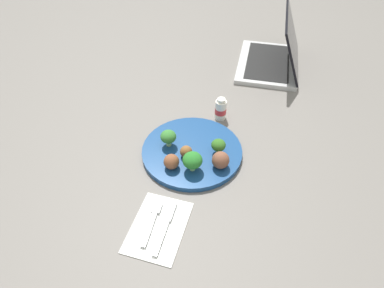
{
  "coord_description": "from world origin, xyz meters",
  "views": [
    {
      "loc": [
        -0.63,
        -0.16,
        0.66
      ],
      "look_at": [
        0.0,
        0.0,
        0.04
      ],
      "focal_mm": 30.72,
      "sensor_mm": 36.0,
      "label": 1
    }
  ],
  "objects_px": {
    "meatball_far_rim": "(171,162)",
    "napkin": "(158,227)",
    "broccoli_floret_back_left": "(192,160)",
    "broccoli_floret_far_rim": "(218,145)",
    "knife": "(167,225)",
    "laptop": "(274,57)",
    "meatball_near_rim": "(221,160)",
    "broccoli_floret_near_rim": "(168,138)",
    "yogurt_bottle": "(221,109)",
    "meatball_mid_right": "(186,152)",
    "plate": "(192,151)",
    "fork": "(152,221)"
  },
  "relations": [
    {
      "from": "meatball_far_rim",
      "to": "napkin",
      "type": "distance_m",
      "value": 0.18
    },
    {
      "from": "broccoli_floret_back_left",
      "to": "broccoli_floret_far_rim",
      "type": "distance_m",
      "value": 0.09
    },
    {
      "from": "knife",
      "to": "laptop",
      "type": "bearing_deg",
      "value": -13.1
    },
    {
      "from": "broccoli_floret_far_rim",
      "to": "laptop",
      "type": "xyz_separation_m",
      "value": [
        0.53,
        -0.11,
        -0.01
      ]
    },
    {
      "from": "meatball_near_rim",
      "to": "broccoli_floret_back_left",
      "type": "bearing_deg",
      "value": 112.97
    },
    {
      "from": "meatball_far_rim",
      "to": "broccoli_floret_near_rim",
      "type": "bearing_deg",
      "value": 23.79
    },
    {
      "from": "broccoli_floret_near_rim",
      "to": "meatball_near_rim",
      "type": "height_order",
      "value": "broccoli_floret_near_rim"
    },
    {
      "from": "yogurt_bottle",
      "to": "knife",
      "type": "bearing_deg",
      "value": 174.02
    },
    {
      "from": "meatball_far_rim",
      "to": "laptop",
      "type": "height_order",
      "value": "laptop"
    },
    {
      "from": "meatball_far_rim",
      "to": "meatball_near_rim",
      "type": "bearing_deg",
      "value": -74.29
    },
    {
      "from": "meatball_near_rim",
      "to": "meatball_mid_right",
      "type": "bearing_deg",
      "value": 81.82
    },
    {
      "from": "broccoli_floret_near_rim",
      "to": "broccoli_floret_back_left",
      "type": "bearing_deg",
      "value": -127.73
    },
    {
      "from": "broccoli_floret_far_rim",
      "to": "meatball_near_rim",
      "type": "bearing_deg",
      "value": -162.6
    },
    {
      "from": "meatball_near_rim",
      "to": "yogurt_bottle",
      "type": "xyz_separation_m",
      "value": [
        0.22,
        0.04,
        -0.01
      ]
    },
    {
      "from": "meatball_mid_right",
      "to": "laptop",
      "type": "bearing_deg",
      "value": -18.82
    },
    {
      "from": "broccoli_floret_near_rim",
      "to": "meatball_far_rim",
      "type": "distance_m",
      "value": 0.08
    },
    {
      "from": "broccoli_floret_back_left",
      "to": "meatball_far_rim",
      "type": "bearing_deg",
      "value": 95.99
    },
    {
      "from": "meatball_far_rim",
      "to": "napkin",
      "type": "height_order",
      "value": "meatball_far_rim"
    },
    {
      "from": "broccoli_floret_far_rim",
      "to": "laptop",
      "type": "distance_m",
      "value": 0.54
    },
    {
      "from": "plate",
      "to": "napkin",
      "type": "xyz_separation_m",
      "value": [
        -0.25,
        0.02,
        -0.01
      ]
    },
    {
      "from": "fork",
      "to": "yogurt_bottle",
      "type": "bearing_deg",
      "value": -10.86
    },
    {
      "from": "broccoli_floret_near_rim",
      "to": "meatball_near_rim",
      "type": "distance_m",
      "value": 0.16
    },
    {
      "from": "plate",
      "to": "meatball_mid_right",
      "type": "relative_size",
      "value": 8.34
    },
    {
      "from": "meatball_far_rim",
      "to": "napkin",
      "type": "xyz_separation_m",
      "value": [
        -0.17,
        -0.02,
        -0.03
      ]
    },
    {
      "from": "broccoli_floret_back_left",
      "to": "laptop",
      "type": "relative_size",
      "value": 0.17
    },
    {
      "from": "fork",
      "to": "yogurt_bottle",
      "type": "distance_m",
      "value": 0.43
    },
    {
      "from": "knife",
      "to": "broccoli_floret_far_rim",
      "type": "bearing_deg",
      "value": -15.6
    },
    {
      "from": "broccoli_floret_near_rim",
      "to": "meatball_mid_right",
      "type": "relative_size",
      "value": 1.48
    },
    {
      "from": "broccoli_floret_near_rim",
      "to": "napkin",
      "type": "relative_size",
      "value": 0.29
    },
    {
      "from": "broccoli_floret_far_rim",
      "to": "knife",
      "type": "relative_size",
      "value": 0.3
    },
    {
      "from": "plate",
      "to": "napkin",
      "type": "bearing_deg",
      "value": 176.53
    },
    {
      "from": "meatball_far_rim",
      "to": "laptop",
      "type": "bearing_deg",
      "value": -19.64
    },
    {
      "from": "yogurt_bottle",
      "to": "laptop",
      "type": "height_order",
      "value": "laptop"
    },
    {
      "from": "knife",
      "to": "yogurt_bottle",
      "type": "height_order",
      "value": "yogurt_bottle"
    },
    {
      "from": "broccoli_floret_near_rim",
      "to": "napkin",
      "type": "height_order",
      "value": "broccoli_floret_near_rim"
    },
    {
      "from": "broccoli_floret_near_rim",
      "to": "yogurt_bottle",
      "type": "bearing_deg",
      "value": -32.31
    },
    {
      "from": "broccoli_floret_back_left",
      "to": "broccoli_floret_far_rim",
      "type": "relative_size",
      "value": 1.25
    },
    {
      "from": "plate",
      "to": "meatball_near_rim",
      "type": "xyz_separation_m",
      "value": [
        -0.04,
        -0.09,
        0.03
      ]
    },
    {
      "from": "meatball_near_rim",
      "to": "meatball_far_rim",
      "type": "relative_size",
      "value": 1.13
    },
    {
      "from": "plate",
      "to": "fork",
      "type": "relative_size",
      "value": 2.32
    },
    {
      "from": "meatball_mid_right",
      "to": "laptop",
      "type": "distance_m",
      "value": 0.6
    },
    {
      "from": "broccoli_floret_back_left",
      "to": "fork",
      "type": "height_order",
      "value": "broccoli_floret_back_left"
    },
    {
      "from": "fork",
      "to": "laptop",
      "type": "height_order",
      "value": "laptop"
    },
    {
      "from": "fork",
      "to": "yogurt_bottle",
      "type": "xyz_separation_m",
      "value": [
        0.42,
        -0.08,
        0.03
      ]
    },
    {
      "from": "meatball_far_rim",
      "to": "broccoli_floret_far_rim",
      "type": "bearing_deg",
      "value": -52.13
    },
    {
      "from": "broccoli_floret_near_rim",
      "to": "knife",
      "type": "height_order",
      "value": "broccoli_floret_near_rim"
    },
    {
      "from": "broccoli_floret_back_left",
      "to": "meatball_far_rim",
      "type": "distance_m",
      "value": 0.06
    },
    {
      "from": "plate",
      "to": "broccoli_floret_far_rim",
      "type": "relative_size",
      "value": 6.38
    },
    {
      "from": "yogurt_bottle",
      "to": "meatball_mid_right",
      "type": "bearing_deg",
      "value": 164.9
    },
    {
      "from": "broccoli_floret_back_left",
      "to": "fork",
      "type": "bearing_deg",
      "value": 162.59
    }
  ]
}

